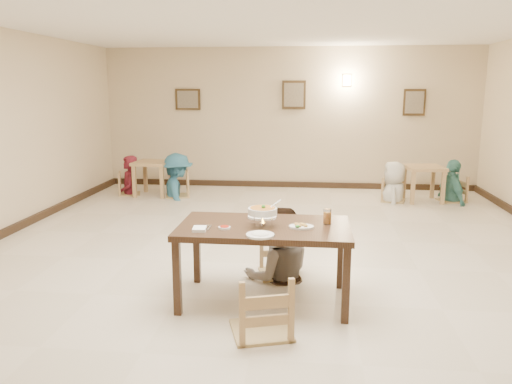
# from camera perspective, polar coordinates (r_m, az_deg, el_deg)

# --- Properties ---
(floor) EXTENTS (10.00, 10.00, 0.00)m
(floor) POSITION_cam_1_polar(r_m,az_deg,el_deg) (6.22, 1.69, -8.26)
(floor) COLOR beige
(floor) RESTS_ON ground
(ceiling) EXTENTS (10.00, 10.00, 0.00)m
(ceiling) POSITION_cam_1_polar(r_m,az_deg,el_deg) (5.92, 1.88, 20.21)
(ceiling) COLOR white
(ceiling) RESTS_ON wall_back
(wall_back) EXTENTS (10.00, 0.00, 10.00)m
(wall_back) POSITION_cam_1_polar(r_m,az_deg,el_deg) (10.86, 3.78, 8.38)
(wall_back) COLOR beige
(wall_back) RESTS_ON floor
(baseboard_back) EXTENTS (8.00, 0.06, 0.12)m
(baseboard_back) POSITION_cam_1_polar(r_m,az_deg,el_deg) (11.01, 3.68, 0.87)
(baseboard_back) COLOR #2F1F14
(baseboard_back) RESTS_ON floor
(picture_a) EXTENTS (0.55, 0.04, 0.45)m
(picture_a) POSITION_cam_1_polar(r_m,az_deg,el_deg) (11.11, -7.80, 10.44)
(picture_a) COLOR #392815
(picture_a) RESTS_ON wall_back
(picture_b) EXTENTS (0.50, 0.04, 0.60)m
(picture_b) POSITION_cam_1_polar(r_m,az_deg,el_deg) (10.80, 4.35, 11.01)
(picture_b) COLOR #392815
(picture_b) RESTS_ON wall_back
(picture_c) EXTENTS (0.45, 0.04, 0.55)m
(picture_c) POSITION_cam_1_polar(r_m,az_deg,el_deg) (11.01, 17.65, 9.73)
(picture_c) COLOR #392815
(picture_c) RESTS_ON wall_back
(wall_sconce) EXTENTS (0.16, 0.05, 0.22)m
(wall_sconce) POSITION_cam_1_polar(r_m,az_deg,el_deg) (10.82, 10.35, 12.45)
(wall_sconce) COLOR #FFD88C
(wall_sconce) RESTS_ON wall_back
(main_table) EXTENTS (1.70, 0.96, 0.80)m
(main_table) POSITION_cam_1_polar(r_m,az_deg,el_deg) (4.99, 0.95, -4.72)
(main_table) COLOR #392416
(main_table) RESTS_ON floor
(chair_far) EXTENTS (0.44, 0.44, 0.95)m
(chair_far) POSITION_cam_1_polar(r_m,az_deg,el_deg) (5.75, 2.73, -5.02)
(chair_far) COLOR tan
(chair_far) RESTS_ON floor
(chair_near) EXTENTS (0.51, 0.51, 1.08)m
(chair_near) POSITION_cam_1_polar(r_m,az_deg,el_deg) (4.39, 0.62, -9.45)
(chair_near) COLOR tan
(chair_near) RESTS_ON floor
(main_diner) EXTENTS (0.93, 0.80, 1.65)m
(main_diner) POSITION_cam_1_polar(r_m,az_deg,el_deg) (5.59, 2.68, -1.75)
(main_diner) COLOR gray
(main_diner) RESTS_ON floor
(curry_warmer) EXTENTS (0.32, 0.29, 0.26)m
(curry_warmer) POSITION_cam_1_polar(r_m,az_deg,el_deg) (4.89, 0.76, -2.21)
(curry_warmer) COLOR silver
(curry_warmer) RESTS_ON main_table
(rice_plate_far) EXTENTS (0.30, 0.30, 0.07)m
(rice_plate_far) POSITION_cam_1_polar(r_m,az_deg,el_deg) (5.22, 0.70, -2.85)
(rice_plate_far) COLOR white
(rice_plate_far) RESTS_ON main_table
(rice_plate_near) EXTENTS (0.26, 0.26, 0.06)m
(rice_plate_near) POSITION_cam_1_polar(r_m,az_deg,el_deg) (4.60, 0.48, -4.91)
(rice_plate_near) COLOR white
(rice_plate_near) RESTS_ON main_table
(fried_plate) EXTENTS (0.24, 0.24, 0.05)m
(fried_plate) POSITION_cam_1_polar(r_m,az_deg,el_deg) (4.89, 5.18, -3.90)
(fried_plate) COLOR white
(fried_plate) RESTS_ON main_table
(chili_dish) EXTENTS (0.12, 0.12, 0.02)m
(chili_dish) POSITION_cam_1_polar(r_m,az_deg,el_deg) (4.85, -3.63, -4.06)
(chili_dish) COLOR white
(chili_dish) RESTS_ON main_table
(napkin_cutlery) EXTENTS (0.16, 0.26, 0.03)m
(napkin_cutlery) POSITION_cam_1_polar(r_m,az_deg,el_deg) (4.81, -6.44, -4.21)
(napkin_cutlery) COLOR white
(napkin_cutlery) RESTS_ON main_table
(drink_glass) EXTENTS (0.08, 0.08, 0.16)m
(drink_glass) POSITION_cam_1_polar(r_m,az_deg,el_deg) (5.04, 8.14, -2.84)
(drink_glass) COLOR white
(drink_glass) RESTS_ON main_table
(bg_table_left) EXTENTS (0.74, 0.74, 0.69)m
(bg_table_left) POSITION_cam_1_polar(r_m,az_deg,el_deg) (10.29, -11.70, 2.71)
(bg_table_left) COLOR tan
(bg_table_left) RESTS_ON floor
(bg_table_right) EXTENTS (0.75, 0.75, 0.68)m
(bg_table_right) POSITION_cam_1_polar(r_m,az_deg,el_deg) (10.04, 18.63, 2.07)
(bg_table_right) COLOR tan
(bg_table_right) RESTS_ON floor
(bg_chair_ll) EXTENTS (0.41, 0.41, 0.88)m
(bg_chair_ll) POSITION_cam_1_polar(r_m,az_deg,el_deg) (10.48, -14.34, 2.07)
(bg_chair_ll) COLOR tan
(bg_chair_ll) RESTS_ON floor
(bg_chair_lr) EXTENTS (0.46, 0.46, 0.97)m
(bg_chair_lr) POSITION_cam_1_polar(r_m,az_deg,el_deg) (10.09, -9.04, 2.20)
(bg_chair_lr) COLOR tan
(bg_chair_lr) RESTS_ON floor
(bg_chair_rl) EXTENTS (0.41, 0.41, 0.88)m
(bg_chair_rl) POSITION_cam_1_polar(r_m,az_deg,el_deg) (9.89, 15.52, 1.46)
(bg_chair_rl) COLOR tan
(bg_chair_rl) RESTS_ON floor
(bg_chair_rr) EXTENTS (0.44, 0.44, 0.94)m
(bg_chair_rr) POSITION_cam_1_polar(r_m,az_deg,el_deg) (10.25, 21.58, 1.58)
(bg_chair_rr) COLOR tan
(bg_chair_rr) RESTS_ON floor
(bg_diner_a) EXTENTS (0.58, 0.69, 1.60)m
(bg_diner_a) POSITION_cam_1_polar(r_m,az_deg,el_deg) (10.43, -14.44, 4.04)
(bg_diner_a) COLOR maroon
(bg_diner_a) RESTS_ON floor
(bg_diner_b) EXTENTS (1.06, 1.30, 1.75)m
(bg_diner_b) POSITION_cam_1_polar(r_m,az_deg,el_deg) (10.03, -9.11, 4.39)
(bg_diner_b) COLOR teal
(bg_diner_b) RESTS_ON floor
(bg_diner_c) EXTENTS (0.58, 0.81, 1.55)m
(bg_diner_c) POSITION_cam_1_polar(r_m,az_deg,el_deg) (9.84, 15.63, 3.37)
(bg_diner_c) COLOR silver
(bg_diner_c) RESTS_ON floor
(bg_diner_d) EXTENTS (0.59, 1.01, 1.62)m
(bg_diner_d) POSITION_cam_1_polar(r_m,az_deg,el_deg) (10.20, 21.72, 3.48)
(bg_diner_d) COLOR teal
(bg_diner_d) RESTS_ON floor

